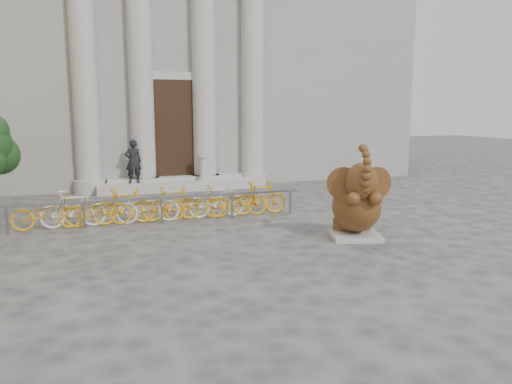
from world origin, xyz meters
name	(u,v)px	position (x,y,z in m)	size (l,w,h in m)	color
ground	(260,256)	(0.00, 0.00, 0.00)	(80.00, 80.00, 0.00)	#474442
classical_building	(153,47)	(0.00, 14.93, 5.98)	(22.00, 10.70, 12.00)	gray
entrance_steps	(178,185)	(0.00, 9.40, 0.18)	(6.00, 1.20, 0.36)	#A8A59E
elephant_statue	(357,205)	(2.69, 0.65, 0.83)	(1.51, 1.81, 2.28)	#A8A59E
bike_rack	(160,204)	(-1.48, 4.07, 0.50)	(8.00, 0.53, 1.00)	slate
pedestrian	(133,161)	(-1.64, 9.29, 1.17)	(0.59, 0.39, 1.62)	black
balustrade_post	(203,169)	(0.96, 9.10, 0.82)	(0.41, 0.41, 1.00)	#A8A59E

